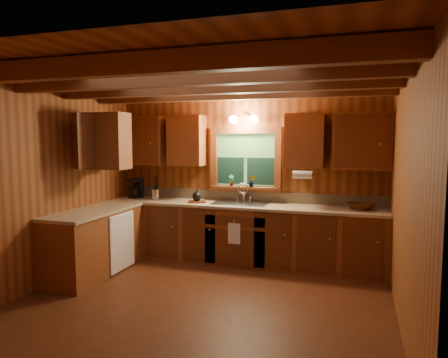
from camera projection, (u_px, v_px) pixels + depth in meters
room at (202, 190)px, 4.62m from camera, size 4.20×4.20×4.20m
ceiling_beams at (201, 82)px, 4.51m from camera, size 4.20×2.54×0.18m
base_cabinets at (202, 237)px, 6.08m from camera, size 4.20×2.22×0.86m
countertop at (203, 207)px, 6.03m from camera, size 4.20×2.24×0.04m
backsplash at (246, 196)px, 6.44m from camera, size 4.20×0.02×0.16m
dishwasher_panel at (122, 242)px, 5.81m from camera, size 0.02×0.60×0.80m
upper_cabinets at (201, 141)px, 6.09m from camera, size 4.19×1.77×0.78m
window at (245, 161)px, 6.37m from camera, size 1.12×0.08×1.00m
window_sill at (244, 188)px, 6.36m from camera, size 1.06×0.14×0.04m
wall_sconce at (244, 119)px, 6.19m from camera, size 0.45×0.21×0.17m
paper_towel_roll at (302, 175)px, 5.78m from camera, size 0.27×0.11×0.11m
dish_towel at (234, 234)px, 5.90m from camera, size 0.18×0.01×0.30m
sink at (241, 207)px, 6.18m from camera, size 0.82×0.48×0.43m
coffee_maker at (137, 188)px, 6.81m from camera, size 0.18×0.23×0.32m
utensil_crock at (155, 194)px, 6.60m from camera, size 0.13×0.13×0.37m
cutting_board at (197, 202)px, 6.32m from camera, size 0.31×0.27×0.02m
teakettle at (197, 196)px, 6.31m from camera, size 0.14×0.14×0.18m
wicker_basket at (360, 206)px, 5.69m from camera, size 0.47×0.47×0.09m
potted_plant_left at (231, 180)px, 6.38m from camera, size 0.11×0.09×0.18m
potted_plant_right at (252, 181)px, 6.28m from camera, size 0.11×0.09×0.18m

